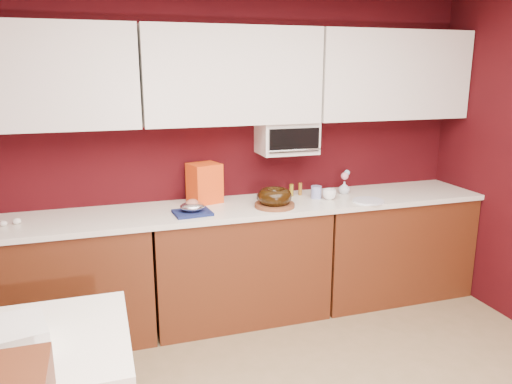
{
  "coord_description": "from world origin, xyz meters",
  "views": [
    {
      "loc": [
        -0.97,
        -1.55,
        1.9
      ],
      "look_at": [
        0.11,
        1.84,
        1.02
      ],
      "focal_mm": 35.0,
      "sensor_mm": 36.0,
      "label": 1
    }
  ],
  "objects_px": {
    "foil_ham_nest": "(192,207)",
    "blue_jar": "(316,192)",
    "toaster_oven": "(287,137)",
    "coffee_mug": "(329,193)",
    "bundt_cake": "(275,197)",
    "pandoro_box": "(205,183)",
    "newspaper_stack": "(3,340)",
    "flower_vase": "(344,187)"
  },
  "relations": [
    {
      "from": "foil_ham_nest",
      "to": "blue_jar",
      "type": "distance_m",
      "value": 1.03
    },
    {
      "from": "toaster_oven",
      "to": "coffee_mug",
      "type": "xyz_separation_m",
      "value": [
        0.29,
        -0.21,
        -0.43
      ]
    },
    {
      "from": "bundt_cake",
      "to": "pandoro_box",
      "type": "distance_m",
      "value": 0.56
    },
    {
      "from": "toaster_oven",
      "to": "newspaper_stack",
      "type": "xyz_separation_m",
      "value": [
        -1.86,
        -1.57,
        -0.57
      ]
    },
    {
      "from": "pandoro_box",
      "to": "blue_jar",
      "type": "bearing_deg",
      "value": -26.2
    },
    {
      "from": "flower_vase",
      "to": "newspaper_stack",
      "type": "distance_m",
      "value": 2.78
    },
    {
      "from": "toaster_oven",
      "to": "pandoro_box",
      "type": "xyz_separation_m",
      "value": [
        -0.67,
        0.01,
        -0.32
      ]
    },
    {
      "from": "bundt_cake",
      "to": "newspaper_stack",
      "type": "bearing_deg",
      "value": -142.26
    },
    {
      "from": "coffee_mug",
      "to": "flower_vase",
      "type": "bearing_deg",
      "value": 33.72
    },
    {
      "from": "toaster_oven",
      "to": "blue_jar",
      "type": "height_order",
      "value": "toaster_oven"
    },
    {
      "from": "bundt_cake",
      "to": "blue_jar",
      "type": "relative_size",
      "value": 2.58
    },
    {
      "from": "flower_vase",
      "to": "bundt_cake",
      "type": "bearing_deg",
      "value": -162.83
    },
    {
      "from": "toaster_oven",
      "to": "newspaper_stack",
      "type": "distance_m",
      "value": 2.5
    },
    {
      "from": "toaster_oven",
      "to": "coffee_mug",
      "type": "relative_size",
      "value": 4.53
    },
    {
      "from": "bundt_cake",
      "to": "flower_vase",
      "type": "height_order",
      "value": "bundt_cake"
    },
    {
      "from": "bundt_cake",
      "to": "blue_jar",
      "type": "distance_m",
      "value": 0.43
    },
    {
      "from": "bundt_cake",
      "to": "coffee_mug",
      "type": "distance_m",
      "value": 0.49
    },
    {
      "from": "coffee_mug",
      "to": "newspaper_stack",
      "type": "height_order",
      "value": "coffee_mug"
    },
    {
      "from": "blue_jar",
      "to": "flower_vase",
      "type": "height_order",
      "value": "flower_vase"
    },
    {
      "from": "pandoro_box",
      "to": "flower_vase",
      "type": "relative_size",
      "value": 2.65
    },
    {
      "from": "coffee_mug",
      "to": "bundt_cake",
      "type": "bearing_deg",
      "value": -170.79
    },
    {
      "from": "bundt_cake",
      "to": "newspaper_stack",
      "type": "relative_size",
      "value": 0.77
    },
    {
      "from": "pandoro_box",
      "to": "newspaper_stack",
      "type": "xyz_separation_m",
      "value": [
        -1.19,
        -1.58,
        -0.24
      ]
    },
    {
      "from": "bundt_cake",
      "to": "flower_vase",
      "type": "xyz_separation_m",
      "value": [
        0.69,
        0.21,
        -0.02
      ]
    },
    {
      "from": "bundt_cake",
      "to": "flower_vase",
      "type": "distance_m",
      "value": 0.72
    },
    {
      "from": "toaster_oven",
      "to": "bundt_cake",
      "type": "relative_size",
      "value": 1.76
    },
    {
      "from": "pandoro_box",
      "to": "newspaper_stack",
      "type": "relative_size",
      "value": 0.91
    },
    {
      "from": "foil_ham_nest",
      "to": "blue_jar",
      "type": "relative_size",
      "value": 1.78
    },
    {
      "from": "pandoro_box",
      "to": "flower_vase",
      "type": "distance_m",
      "value": 1.16
    },
    {
      "from": "pandoro_box",
      "to": "newspaper_stack",
      "type": "height_order",
      "value": "pandoro_box"
    },
    {
      "from": "foil_ham_nest",
      "to": "newspaper_stack",
      "type": "relative_size",
      "value": 0.53
    },
    {
      "from": "blue_jar",
      "to": "foil_ham_nest",
      "type": "bearing_deg",
      "value": -172.07
    },
    {
      "from": "toaster_oven",
      "to": "blue_jar",
      "type": "distance_m",
      "value": 0.49
    },
    {
      "from": "foil_ham_nest",
      "to": "newspaper_stack",
      "type": "bearing_deg",
      "value": -128.93
    },
    {
      "from": "toaster_oven",
      "to": "newspaper_stack",
      "type": "relative_size",
      "value": 1.35
    },
    {
      "from": "bundt_cake",
      "to": "coffee_mug",
      "type": "relative_size",
      "value": 2.57
    },
    {
      "from": "newspaper_stack",
      "to": "flower_vase",
      "type": "bearing_deg",
      "value": 32.54
    },
    {
      "from": "flower_vase",
      "to": "foil_ham_nest",
      "type": "bearing_deg",
      "value": -170.91
    },
    {
      "from": "bundt_cake",
      "to": "pandoro_box",
      "type": "height_order",
      "value": "pandoro_box"
    },
    {
      "from": "blue_jar",
      "to": "pandoro_box",
      "type": "bearing_deg",
      "value": 170.06
    },
    {
      "from": "bundt_cake",
      "to": "newspaper_stack",
      "type": "height_order",
      "value": "bundt_cake"
    },
    {
      "from": "foil_ham_nest",
      "to": "coffee_mug",
      "type": "distance_m",
      "value": 1.11
    }
  ]
}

